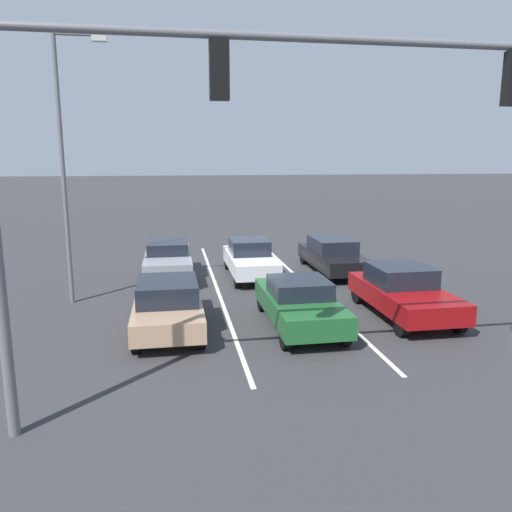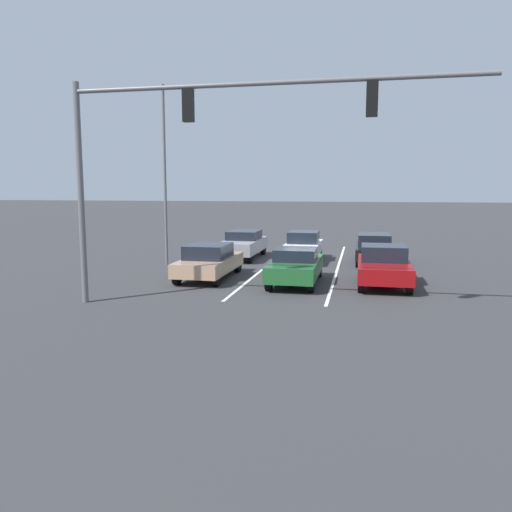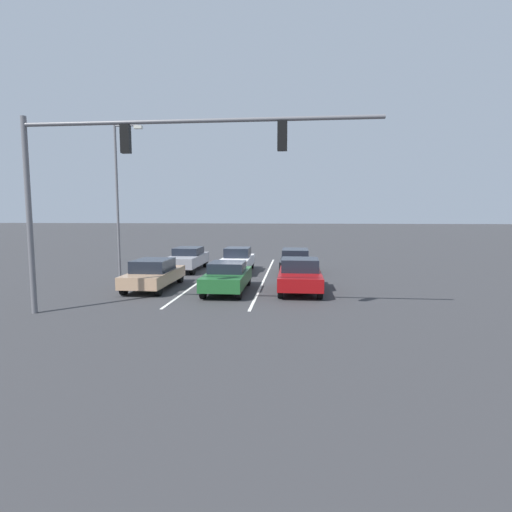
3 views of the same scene
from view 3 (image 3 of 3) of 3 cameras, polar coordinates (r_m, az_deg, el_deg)
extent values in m
plane|color=#333335|center=(25.59, -2.00, -2.06)|extent=(240.00, 240.00, 0.00)
cube|color=silver|center=(23.11, 1.38, -2.93)|extent=(0.12, 16.69, 0.01)
cube|color=silver|center=(23.59, -6.83, -2.78)|extent=(0.12, 16.69, 0.01)
cube|color=tan|center=(20.00, -14.35, -2.85)|extent=(1.85, 4.48, 0.56)
cube|color=black|center=(19.82, -14.50, -1.29)|extent=(1.63, 2.06, 0.57)
cube|color=red|center=(21.85, -10.80, -1.65)|extent=(0.24, 0.06, 0.12)
cube|color=red|center=(22.25, -14.00, -1.59)|extent=(0.24, 0.06, 0.12)
cylinder|color=black|center=(18.22, -13.78, -4.59)|extent=(0.22, 0.61, 0.61)
cylinder|color=black|center=(18.80, -18.37, -4.39)|extent=(0.22, 0.61, 0.61)
cylinder|color=black|center=(21.38, -10.79, -2.95)|extent=(0.22, 0.61, 0.61)
cylinder|color=black|center=(21.88, -14.79, -2.84)|extent=(0.22, 0.61, 0.61)
cube|color=maroon|center=(18.72, 6.28, -3.13)|extent=(1.94, 4.40, 0.58)
cube|color=black|center=(18.95, 6.29, -1.24)|extent=(1.70, 1.77, 0.59)
cube|color=red|center=(20.86, 8.08, -1.81)|extent=(0.24, 0.06, 0.12)
cube|color=red|center=(20.84, 4.36, -1.77)|extent=(0.24, 0.06, 0.12)
cylinder|color=black|center=(17.23, 9.13, -4.97)|extent=(0.22, 0.69, 0.69)
cylinder|color=black|center=(17.20, 3.53, -4.91)|extent=(0.22, 0.69, 0.69)
cylinder|color=black|center=(20.38, 8.58, -3.24)|extent=(0.22, 0.69, 0.69)
cylinder|color=black|center=(20.36, 3.86, -3.19)|extent=(0.22, 0.69, 0.69)
cube|color=#1E5928|center=(18.64, -4.11, -3.20)|extent=(1.80, 4.44, 0.59)
cube|color=black|center=(18.57, -4.12, -1.58)|extent=(1.59, 1.70, 0.46)
cube|color=red|center=(20.66, -1.37, -1.86)|extent=(0.24, 0.06, 0.12)
cube|color=red|center=(20.85, -4.82, -1.80)|extent=(0.24, 0.06, 0.12)
cylinder|color=black|center=(16.97, -2.47, -5.13)|extent=(0.22, 0.65, 0.65)
cylinder|color=black|center=(17.25, -7.57, -4.99)|extent=(0.22, 0.65, 0.65)
cylinder|color=black|center=(20.18, -1.15, -3.32)|extent=(0.22, 0.65, 0.65)
cylinder|color=black|center=(20.42, -5.46, -3.24)|extent=(0.22, 0.65, 0.65)
cube|color=black|center=(24.76, 5.60, -0.96)|extent=(1.79, 4.75, 0.57)
cube|color=black|center=(24.87, 5.61, 0.37)|extent=(1.58, 2.31, 0.55)
cube|color=red|center=(27.08, 6.94, -0.07)|extent=(0.24, 0.06, 0.12)
cube|color=red|center=(27.08, 4.28, -0.04)|extent=(0.24, 0.06, 0.12)
cylinder|color=black|center=(23.02, 7.50, -2.23)|extent=(0.22, 0.63, 0.63)
cylinder|color=black|center=(23.02, 3.68, -2.19)|extent=(0.22, 0.63, 0.63)
cylinder|color=black|center=(26.61, 7.25, -1.11)|extent=(0.22, 0.63, 0.63)
cylinder|color=black|center=(26.61, 3.95, -1.07)|extent=(0.22, 0.63, 0.63)
cube|color=silver|center=(24.76, -2.69, -0.85)|extent=(1.71, 4.45, 0.58)
cube|color=black|center=(24.89, -2.63, 0.54)|extent=(1.50, 1.75, 0.58)
cube|color=red|center=(26.82, -0.76, 0.01)|extent=(0.24, 0.06, 0.12)
cube|color=red|center=(26.98, -3.28, 0.03)|extent=(0.24, 0.06, 0.12)
cylinder|color=black|center=(23.10, -1.49, -2.07)|extent=(0.22, 0.69, 0.69)
cylinder|color=black|center=(23.33, -5.03, -2.02)|extent=(0.22, 0.69, 0.69)
cylinder|color=black|center=(26.31, -0.62, -1.07)|extent=(0.22, 0.69, 0.69)
cylinder|color=black|center=(26.51, -3.73, -1.03)|extent=(0.22, 0.69, 0.69)
cube|color=gray|center=(25.79, -9.76, -0.56)|extent=(1.79, 4.59, 0.64)
cube|color=black|center=(25.99, -9.63, 0.71)|extent=(1.58, 2.09, 0.46)
cube|color=red|center=(27.79, -7.29, 0.29)|extent=(0.24, 0.06, 0.12)
cube|color=red|center=(28.10, -9.79, 0.31)|extent=(0.24, 0.06, 0.12)
cylinder|color=black|center=(24.01, -9.05, -1.81)|extent=(0.22, 0.71, 0.71)
cylinder|color=black|center=(24.44, -12.53, -1.74)|extent=(0.22, 0.71, 0.71)
cylinder|color=black|center=(27.26, -7.26, -0.84)|extent=(0.22, 0.71, 0.71)
cylinder|color=black|center=(27.64, -10.36, -0.80)|extent=(0.22, 0.71, 0.71)
cylinder|color=slate|center=(16.41, -29.67, 4.85)|extent=(0.20, 0.20, 7.00)
cylinder|color=slate|center=(14.16, -8.52, 18.54)|extent=(12.27, 0.14, 0.14)
cube|color=black|center=(13.66, 3.79, 16.72)|extent=(0.32, 0.22, 0.95)
sphere|color=#4C0C0C|center=(13.87, 3.82, 17.76)|extent=(0.20, 0.20, 0.20)
sphere|color=yellow|center=(13.82, 3.81, 16.60)|extent=(0.20, 0.20, 0.20)
sphere|color=#0A3814|center=(13.77, 3.80, 15.43)|extent=(0.20, 0.20, 0.20)
cube|color=black|center=(14.83, -18.13, 15.59)|extent=(0.32, 0.22, 0.95)
sphere|color=#4C0C0C|center=(15.02, -17.91, 16.58)|extent=(0.20, 0.20, 0.20)
sphere|color=yellow|center=(14.97, -17.88, 15.51)|extent=(0.20, 0.20, 0.20)
sphere|color=#0A3814|center=(14.93, -17.84, 14.43)|extent=(0.20, 0.20, 0.20)
cylinder|color=slate|center=(23.94, -19.19, 7.35)|extent=(0.14, 0.14, 8.58)
cylinder|color=slate|center=(24.14, -18.03, 17.29)|extent=(1.35, 0.09, 0.09)
cube|color=beige|center=(23.87, -16.47, 17.23)|extent=(0.44, 0.24, 0.16)
camera|label=1|loc=(8.31, -48.81, 11.78)|focal=35.00mm
camera|label=2|loc=(1.29, -144.43, -1.88)|focal=35.00mm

